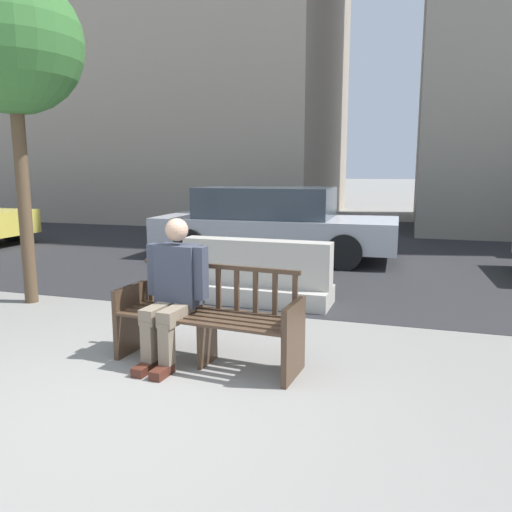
{
  "coord_description": "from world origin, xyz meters",
  "views": [
    {
      "loc": [
        2.01,
        -2.95,
        1.74
      ],
      "look_at": [
        0.31,
        2.55,
        0.75
      ],
      "focal_mm": 35.0,
      "sensor_mm": 36.0,
      "label": 1
    }
  ],
  "objects_px": {
    "car_sedan_far": "(273,222)",
    "street_tree": "(12,45)",
    "jersey_barrier_centre": "(256,277)",
    "seated_person": "(174,288)",
    "street_bench": "(208,321)"
  },
  "relations": [
    {
      "from": "car_sedan_far",
      "to": "street_tree",
      "type": "bearing_deg",
      "value": -117.1
    },
    {
      "from": "street_tree",
      "to": "car_sedan_far",
      "type": "relative_size",
      "value": 0.87
    },
    {
      "from": "seated_person",
      "to": "jersey_barrier_centre",
      "type": "distance_m",
      "value": 2.23
    },
    {
      "from": "jersey_barrier_centre",
      "to": "car_sedan_far",
      "type": "relative_size",
      "value": 0.42
    },
    {
      "from": "seated_person",
      "to": "street_tree",
      "type": "relative_size",
      "value": 0.32
    },
    {
      "from": "jersey_barrier_centre",
      "to": "street_bench",
      "type": "bearing_deg",
      "value": -84.4
    },
    {
      "from": "seated_person",
      "to": "jersey_barrier_centre",
      "type": "relative_size",
      "value": 0.65
    },
    {
      "from": "jersey_barrier_centre",
      "to": "street_tree",
      "type": "bearing_deg",
      "value": -162.81
    },
    {
      "from": "street_tree",
      "to": "car_sedan_far",
      "type": "height_order",
      "value": "street_tree"
    },
    {
      "from": "seated_person",
      "to": "car_sedan_far",
      "type": "distance_m",
      "value": 5.6
    },
    {
      "from": "seated_person",
      "to": "car_sedan_far",
      "type": "xyz_separation_m",
      "value": [
        -0.59,
        5.57,
        0.02
      ]
    },
    {
      "from": "street_bench",
      "to": "car_sedan_far",
      "type": "distance_m",
      "value": 5.62
    },
    {
      "from": "car_sedan_far",
      "to": "seated_person",
      "type": "bearing_deg",
      "value": -83.96
    },
    {
      "from": "seated_person",
      "to": "street_tree",
      "type": "bearing_deg",
      "value": 154.68
    },
    {
      "from": "street_tree",
      "to": "car_sedan_far",
      "type": "distance_m",
      "value": 5.42
    }
  ]
}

